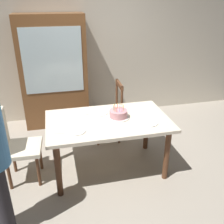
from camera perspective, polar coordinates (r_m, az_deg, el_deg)
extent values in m
plane|color=#9E9384|center=(3.55, -0.80, -12.48)|extent=(6.40, 6.40, 0.00)
cube|color=beige|center=(4.72, -5.95, 14.34)|extent=(6.40, 0.10, 2.60)
cube|color=beige|center=(3.17, -0.88, -2.06)|extent=(1.53, 0.92, 0.04)
cylinder|color=#56331E|center=(3.00, -12.05, -12.76)|extent=(0.07, 0.07, 0.70)
cylinder|color=#56331E|center=(3.26, 12.23, -9.43)|extent=(0.07, 0.07, 0.70)
cylinder|color=#56331E|center=(3.61, -12.52, -5.82)|extent=(0.07, 0.07, 0.70)
cylinder|color=#56331E|center=(3.82, 7.74, -3.55)|extent=(0.07, 0.07, 0.70)
cylinder|color=silver|center=(3.21, 1.45, -1.16)|extent=(0.28, 0.28, 0.01)
cylinder|color=#D18C93|center=(3.19, 1.46, -0.34)|extent=(0.23, 0.23, 0.09)
cylinder|color=#4C7FE5|center=(3.17, 2.57, 0.95)|extent=(0.01, 0.01, 0.05)
sphere|color=#FFC64C|center=(3.16, 2.58, 1.51)|extent=(0.01, 0.01, 0.01)
cylinder|color=#4C7FE5|center=(3.20, 2.25, 1.18)|extent=(0.01, 0.01, 0.05)
sphere|color=#FFC64C|center=(3.18, 2.26, 1.73)|extent=(0.01, 0.01, 0.01)
cylinder|color=#4C7FE5|center=(3.21, 1.80, 1.29)|extent=(0.01, 0.01, 0.05)
sphere|color=#FFC64C|center=(3.20, 1.81, 1.84)|extent=(0.01, 0.01, 0.01)
cylinder|color=#E54C4C|center=(3.21, 1.24, 1.31)|extent=(0.01, 0.01, 0.05)
sphere|color=#FFC64C|center=(3.20, 1.25, 1.86)|extent=(0.01, 0.01, 0.01)
cylinder|color=#D872CC|center=(3.19, 0.62, 1.16)|extent=(0.01, 0.01, 0.05)
sphere|color=#FFC64C|center=(3.18, 0.62, 1.72)|extent=(0.01, 0.01, 0.01)
cylinder|color=yellow|center=(3.17, 0.40, 1.02)|extent=(0.01, 0.01, 0.05)
sphere|color=#FFC64C|center=(3.16, 0.41, 1.57)|extent=(0.01, 0.01, 0.01)
cylinder|color=#66CC72|center=(3.14, 0.37, 0.76)|extent=(0.01, 0.01, 0.05)
sphere|color=#FFC64C|center=(3.13, 0.37, 1.32)|extent=(0.01, 0.01, 0.01)
cylinder|color=yellow|center=(3.11, 0.72, 0.51)|extent=(0.01, 0.01, 0.05)
sphere|color=#FFC64C|center=(3.10, 0.72, 1.08)|extent=(0.01, 0.01, 0.01)
cylinder|color=#E54C4C|center=(3.10, 1.09, 0.42)|extent=(0.01, 0.01, 0.05)
sphere|color=#FFC64C|center=(3.09, 1.09, 0.99)|extent=(0.01, 0.01, 0.01)
cylinder|color=#4C7FE5|center=(3.10, 1.75, 0.40)|extent=(0.01, 0.01, 0.05)
sphere|color=#FFC64C|center=(3.09, 1.76, 0.97)|extent=(0.01, 0.01, 0.01)
cylinder|color=#D872CC|center=(3.11, 2.25, 0.51)|extent=(0.01, 0.01, 0.05)
sphere|color=#FFC64C|center=(3.10, 2.26, 1.07)|extent=(0.01, 0.01, 0.01)
cylinder|color=yellow|center=(3.14, 2.56, 0.71)|extent=(0.01, 0.01, 0.05)
sphere|color=#FFC64C|center=(3.13, 2.57, 1.27)|extent=(0.01, 0.01, 0.01)
cylinder|color=white|center=(2.92, -8.09, -4.25)|extent=(0.22, 0.22, 0.01)
cylinder|color=white|center=(3.33, -2.94, -0.21)|extent=(0.22, 0.22, 0.01)
cylinder|color=white|center=(3.10, 8.26, -2.42)|extent=(0.22, 0.22, 0.01)
cube|color=silver|center=(2.91, -11.21, -4.66)|extent=(0.18, 0.04, 0.01)
cube|color=silver|center=(3.30, -5.67, -0.54)|extent=(0.18, 0.02, 0.01)
cube|color=tan|center=(4.00, -1.21, -0.35)|extent=(0.46, 0.46, 0.05)
cylinder|color=#56331E|center=(4.24, -3.85, -2.48)|extent=(0.04, 0.04, 0.42)
cylinder|color=#56331E|center=(3.94, -3.20, -4.72)|extent=(0.04, 0.04, 0.42)
cylinder|color=#56331E|center=(4.28, 0.66, -2.08)|extent=(0.04, 0.04, 0.42)
cylinder|color=#56331E|center=(3.99, 1.65, -4.26)|extent=(0.04, 0.04, 0.42)
cylinder|color=#56331E|center=(4.10, 1.08, 4.09)|extent=(0.04, 0.04, 0.50)
cylinder|color=#56331E|center=(3.77, 2.22, 2.18)|extent=(0.04, 0.04, 0.50)
cube|color=#56331E|center=(3.86, 1.67, 6.21)|extent=(0.06, 0.40, 0.06)
cube|color=beige|center=(3.31, -19.46, -7.74)|extent=(0.46, 0.46, 0.05)
cylinder|color=#56331E|center=(3.28, -16.25, -12.66)|extent=(0.04, 0.04, 0.42)
cylinder|color=#56331E|center=(3.55, -15.84, -9.35)|extent=(0.04, 0.04, 0.42)
cylinder|color=#56331E|center=(3.34, -22.18, -12.89)|extent=(0.04, 0.04, 0.42)
cylinder|color=#56331E|center=(3.61, -21.28, -9.63)|extent=(0.04, 0.04, 0.42)
cube|color=beige|center=(3.23, -23.58, -4.17)|extent=(0.07, 0.40, 0.50)
cylinder|color=#262328|center=(2.69, -23.24, -18.40)|extent=(0.14, 0.14, 0.80)
cube|color=brown|center=(4.48, -12.95, 8.66)|extent=(1.10, 0.44, 1.90)
cube|color=silver|center=(4.20, -13.19, 11.11)|extent=(0.94, 0.01, 1.04)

